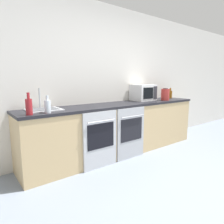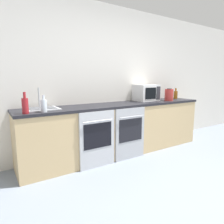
% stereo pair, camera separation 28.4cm
% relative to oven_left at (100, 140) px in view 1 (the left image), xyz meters
% --- Properties ---
extents(ground_plane, '(16.00, 16.00, 0.00)m').
position_rel_oven_left_xyz_m(ground_plane, '(0.61, -1.44, -0.44)').
color(ground_plane, gray).
extents(wall_back, '(10.00, 0.06, 2.60)m').
position_rel_oven_left_xyz_m(wall_back, '(0.61, 0.65, 0.86)').
color(wall_back, silver).
rests_on(wall_back, ground_plane).
extents(counter_back, '(3.42, 0.63, 0.89)m').
position_rel_oven_left_xyz_m(counter_back, '(0.61, 0.32, 0.01)').
color(counter_back, tan).
rests_on(counter_back, ground_plane).
extents(oven_left, '(0.57, 0.06, 0.85)m').
position_rel_oven_left_xyz_m(oven_left, '(0.00, 0.00, 0.00)').
color(oven_left, '#B7BABF').
rests_on(oven_left, ground_plane).
extents(oven_right, '(0.57, 0.06, 0.85)m').
position_rel_oven_left_xyz_m(oven_right, '(0.61, 0.00, 0.00)').
color(oven_right, '#A8AAAF').
rests_on(oven_right, ground_plane).
extents(microwave, '(0.44, 0.35, 0.31)m').
position_rel_oven_left_xyz_m(microwave, '(1.31, 0.42, 0.62)').
color(microwave, silver).
rests_on(microwave, counter_back).
extents(bottle_clear, '(0.08, 0.08, 0.22)m').
position_rel_oven_left_xyz_m(bottle_clear, '(-0.72, 0.11, 0.55)').
color(bottle_clear, silver).
rests_on(bottle_clear, counter_back).
extents(bottle_red, '(0.08, 0.08, 0.27)m').
position_rel_oven_left_xyz_m(bottle_red, '(-0.95, 0.11, 0.56)').
color(bottle_red, maroon).
rests_on(bottle_red, counter_back).
extents(bottle_amber, '(0.08, 0.08, 0.23)m').
position_rel_oven_left_xyz_m(bottle_amber, '(2.13, 0.38, 0.55)').
color(bottle_amber, '#8C5114').
rests_on(bottle_amber, counter_back).
extents(kettle, '(0.17, 0.17, 0.24)m').
position_rel_oven_left_xyz_m(kettle, '(1.70, 0.19, 0.58)').
color(kettle, '#B2332D').
rests_on(kettle, counter_back).
extents(sink, '(0.45, 0.39, 0.30)m').
position_rel_oven_left_xyz_m(sink, '(-0.69, 0.37, 0.48)').
color(sink, '#B7BABF').
rests_on(sink, counter_back).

